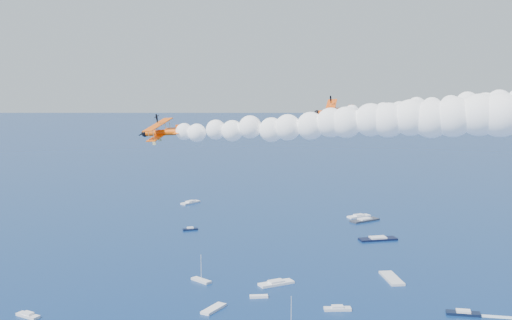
# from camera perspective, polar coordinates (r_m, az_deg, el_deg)

# --- Properties ---
(biplane_lead) EXTENTS (7.81, 9.06, 6.54)m
(biplane_lead) POSITION_cam_1_polar(r_m,az_deg,el_deg) (107.33, 7.10, 4.28)
(biplane_lead) COLOR #FE4B05
(biplane_trail) EXTENTS (6.68, 7.91, 5.96)m
(biplane_trail) POSITION_cam_1_polar(r_m,az_deg,el_deg) (90.29, -8.43, 2.46)
(biplane_trail) COLOR #F55305
(smoke_trail_lead) EXTENTS (52.96, 15.49, 9.59)m
(smoke_trail_lead) POSITION_cam_1_polar(r_m,az_deg,el_deg) (108.53, 21.21, 4.90)
(smoke_trail_lead) COLOR white
(smoke_trail_trail) EXTENTS (52.57, 8.19, 9.59)m
(smoke_trail_trail) POSITION_cam_1_polar(r_m,az_deg,el_deg) (81.63, 8.32, 3.29)
(smoke_trail_trail) COLOR white
(spectator_boats) EXTENTS (221.25, 194.17, 0.70)m
(spectator_boats) POSITION_cam_1_polar(r_m,az_deg,el_deg) (201.39, 9.54, -10.24)
(spectator_boats) COLOR black
(spectator_boats) RESTS_ON ground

